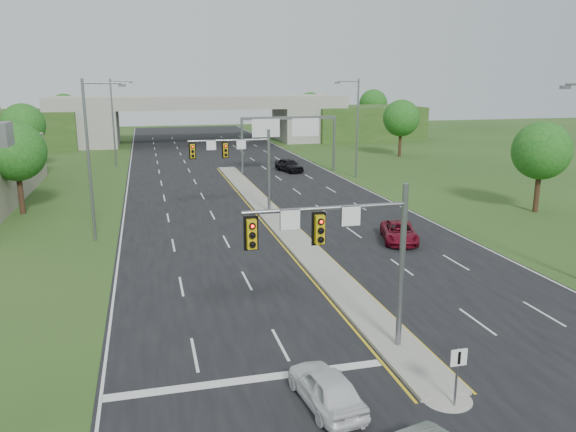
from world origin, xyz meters
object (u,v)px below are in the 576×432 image
(keep_right_sign, at_px, (458,368))
(overpass, at_px, (201,123))
(signal_mast_near, at_px, (350,244))
(car_far_c, at_px, (289,165))
(car_white, at_px, (326,387))
(sign_gantry, at_px, (288,129))
(car_far_a, at_px, (399,232))
(signal_mast_far, at_px, (242,158))

(keep_right_sign, distance_m, overpass, 84.55)
(keep_right_sign, bearing_deg, overpass, 90.00)
(signal_mast_near, bearing_deg, overpass, 88.38)
(car_far_c, bearing_deg, car_white, -118.37)
(keep_right_sign, height_order, sign_gantry, sign_gantry)
(keep_right_sign, height_order, car_far_a, keep_right_sign)
(sign_gantry, height_order, overpass, overpass)
(sign_gantry, bearing_deg, car_far_c, 65.41)
(car_white, distance_m, car_far_a, 21.04)
(signal_mast_far, xyz_separation_m, overpass, (2.26, 55.07, -1.17))
(sign_gantry, bearing_deg, car_far_a, -89.59)
(signal_mast_far, height_order, overpass, overpass)
(car_far_a, xyz_separation_m, car_far_c, (0.12, 31.08, 0.13))
(sign_gantry, xyz_separation_m, car_far_a, (0.22, -30.35, -4.56))
(overpass, distance_m, car_far_a, 65.85)
(signal_mast_far, relative_size, car_far_a, 1.47)
(sign_gantry, bearing_deg, signal_mast_far, -114.11)
(signal_mast_near, height_order, car_far_a, signal_mast_near)
(car_far_a, bearing_deg, car_white, -104.66)
(overpass, height_order, car_white, overpass)
(signal_mast_far, xyz_separation_m, car_far_c, (9.28, 20.73, -3.91))
(car_far_a, bearing_deg, overpass, 113.29)
(signal_mast_far, relative_size, overpass, 0.09)
(signal_mast_near, bearing_deg, car_white, -121.45)
(signal_mast_near, xyz_separation_m, signal_mast_far, (0.00, 25.00, 0.00))
(signal_mast_near, height_order, keep_right_sign, signal_mast_near)
(car_white, relative_size, car_far_a, 0.83)
(signal_mast_far, height_order, sign_gantry, signal_mast_far)
(sign_gantry, xyz_separation_m, overpass, (-6.68, 35.08, -1.69))
(overpass, bearing_deg, signal_mast_near, -91.62)
(keep_right_sign, distance_m, car_white, 4.48)
(signal_mast_near, relative_size, car_far_c, 1.51)
(keep_right_sign, bearing_deg, signal_mast_far, 94.39)
(signal_mast_far, height_order, keep_right_sign, signal_mast_far)
(signal_mast_near, relative_size, overpass, 0.09)
(overpass, bearing_deg, car_white, -92.91)
(sign_gantry, xyz_separation_m, car_far_c, (0.34, 0.73, -4.43))
(car_white, bearing_deg, signal_mast_near, -128.38)
(signal_mast_far, xyz_separation_m, car_far_a, (9.16, -10.35, -4.04))
(car_far_c, bearing_deg, signal_mast_near, -116.90)
(keep_right_sign, bearing_deg, car_far_c, 82.04)
(keep_right_sign, distance_m, sign_gantry, 50.04)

